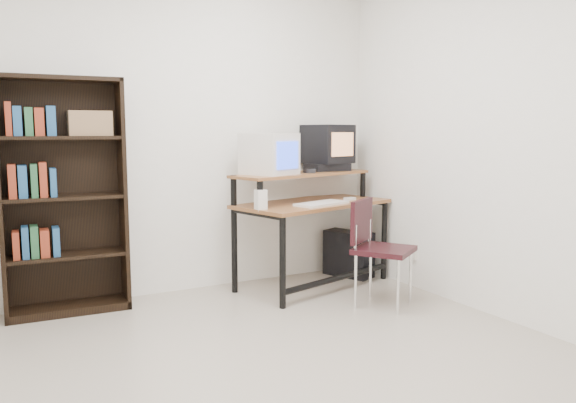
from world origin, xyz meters
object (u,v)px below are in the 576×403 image
pc_tower (349,254)px  crt_monitor (269,155)px  bookshelf (63,193)px  crt_tv (328,144)px  school_chair (376,241)px  computer_desk (311,206)px

pc_tower → crt_monitor: bearing=160.5°
pc_tower → bookshelf: bearing=154.6°
crt_tv → school_chair: size_ratio=0.55×
crt_monitor → crt_tv: bearing=-10.8°
crt_monitor → crt_tv: crt_tv is taller
crt_tv → computer_desk: bearing=-157.7°
crt_tv → crt_monitor: bearing=-179.6°
school_chair → crt_monitor: bearing=89.9°
school_chair → crt_tv: bearing=46.5°
crt_monitor → pc_tower: size_ratio=1.10×
computer_desk → crt_tv: size_ratio=3.29×
crt_monitor → crt_tv: (0.69, 0.18, 0.08)m
crt_monitor → computer_desk: bearing=-33.7°
computer_desk → pc_tower: bearing=-3.6°
school_chair → computer_desk: bearing=67.9°
computer_desk → crt_tv: crt_tv is taller
crt_monitor → pc_tower: crt_monitor is taller
school_chair → bookshelf: size_ratio=0.47×
crt_monitor → school_chair: bearing=-81.7°
crt_monitor → bookshelf: bearing=148.5°
crt_monitor → bookshelf: 1.63m
crt_tv → pc_tower: (0.15, -0.14, -1.01)m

